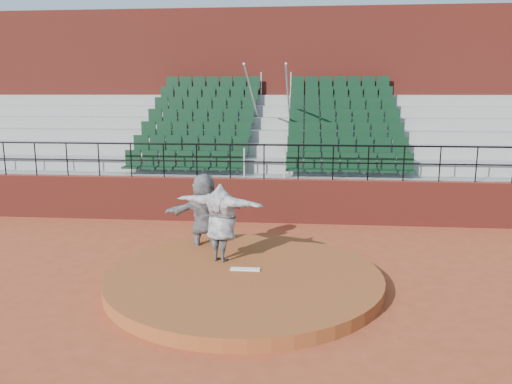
% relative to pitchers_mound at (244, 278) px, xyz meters
% --- Properties ---
extents(ground, '(90.00, 90.00, 0.00)m').
position_rel_pitchers_mound_xyz_m(ground, '(0.00, 0.00, -0.12)').
color(ground, '#A04224').
rests_on(ground, ground).
extents(pitchers_mound, '(5.50, 5.50, 0.25)m').
position_rel_pitchers_mound_xyz_m(pitchers_mound, '(0.00, 0.00, 0.00)').
color(pitchers_mound, brown).
rests_on(pitchers_mound, ground).
extents(pitching_rubber, '(0.60, 0.15, 0.03)m').
position_rel_pitchers_mound_xyz_m(pitching_rubber, '(0.00, 0.15, 0.14)').
color(pitching_rubber, white).
rests_on(pitching_rubber, pitchers_mound).
extents(boundary_wall, '(24.00, 0.30, 1.30)m').
position_rel_pitchers_mound_xyz_m(boundary_wall, '(0.00, 5.00, 0.53)').
color(boundary_wall, maroon).
rests_on(boundary_wall, ground).
extents(wall_railing, '(24.04, 0.05, 1.03)m').
position_rel_pitchers_mound_xyz_m(wall_railing, '(0.00, 5.00, 1.90)').
color(wall_railing, black).
rests_on(wall_railing, boundary_wall).
extents(seating_deck, '(24.00, 5.97, 4.63)m').
position_rel_pitchers_mound_xyz_m(seating_deck, '(0.00, 8.64, 1.33)').
color(seating_deck, gray).
rests_on(seating_deck, ground).
extents(press_box_facade, '(24.00, 3.00, 7.10)m').
position_rel_pitchers_mound_xyz_m(press_box_facade, '(0.00, 12.60, 3.43)').
color(press_box_facade, maroon).
rests_on(press_box_facade, ground).
extents(pitcher, '(2.13, 1.25, 1.68)m').
position_rel_pitchers_mound_xyz_m(pitcher, '(-0.57, 0.69, 0.96)').
color(pitcher, black).
rests_on(pitcher, pitchers_mound).
extents(fielder, '(1.91, 1.19, 1.96)m').
position_rel_pitchers_mound_xyz_m(fielder, '(-1.16, 1.83, 0.86)').
color(fielder, black).
rests_on(fielder, ground).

